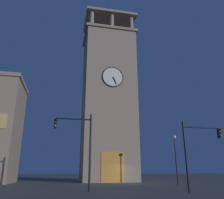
# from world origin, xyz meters

# --- Properties ---
(ground_plane) EXTENTS (200.00, 200.00, 0.00)m
(ground_plane) POSITION_xyz_m (0.00, 0.00, 0.00)
(ground_plane) COLOR #56544F
(clocktower) EXTENTS (8.59, 7.13, 30.46)m
(clocktower) POSITION_xyz_m (1.52, -4.91, 12.43)
(clocktower) COLOR gray
(clocktower) RESTS_ON ground_plane
(traffic_signal_near) EXTENTS (3.02, 0.41, 6.01)m
(traffic_signal_near) POSITION_xyz_m (7.05, 11.31, 3.93)
(traffic_signal_near) COLOR black
(traffic_signal_near) RESTS_ON ground_plane
(traffic_signal_mid) EXTENTS (3.29, 0.41, 5.19)m
(traffic_signal_mid) POSITION_xyz_m (-1.81, 13.86, 3.46)
(traffic_signal_mid) COLOR black
(traffic_signal_mid) RESTS_ON ground_plane
(street_lamp) EXTENTS (0.44, 0.44, 5.56)m
(street_lamp) POSITION_xyz_m (-4.60, 4.68, 3.84)
(street_lamp) COLOR black
(street_lamp) RESTS_ON ground_plane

